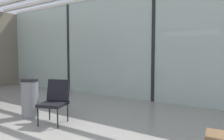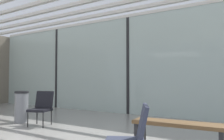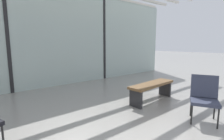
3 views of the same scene
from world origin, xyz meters
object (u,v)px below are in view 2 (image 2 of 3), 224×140
object	(u,v)px
parked_airplane	(142,66)
lounge_chair_4	(132,136)
waiting_bench	(178,128)
trash_bin	(22,107)
lounge_chair_0	(42,106)

from	to	relation	value
parked_airplane	lounge_chair_4	size ratio (longest dim) A/B	13.99
waiting_bench	trash_bin	world-z (taller)	trash_bin
lounge_chair_0	trash_bin	distance (m)	0.79
lounge_chair_0	waiting_bench	xyz separation A→B (m)	(3.60, -0.20, -0.13)
waiting_bench	parked_airplane	bearing A→B (deg)	114.85
parked_airplane	lounge_chair_4	bearing A→B (deg)	-65.08
lounge_chair_4	trash_bin	size ratio (longest dim) A/B	1.01
lounge_chair_0	lounge_chair_4	xyz separation A→B (m)	(3.45, -1.55, 0.00)
lounge_chair_0	lounge_chair_4	size ratio (longest dim) A/B	1.00
lounge_chair_0	parked_airplane	bearing A→B (deg)	75.99
parked_airplane	trash_bin	world-z (taller)	parked_airplane
lounge_chair_4	waiting_bench	bearing A→B (deg)	145.84
lounge_chair_0	lounge_chair_4	distance (m)	3.78
waiting_bench	lounge_chair_0	bearing A→B (deg)	172.14
lounge_chair_4	trash_bin	distance (m)	4.50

